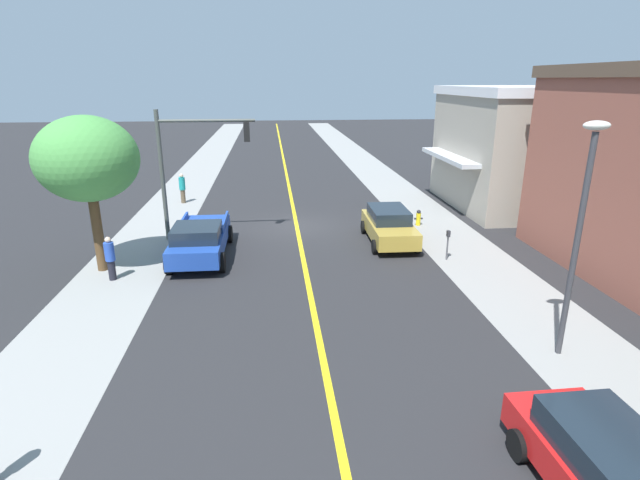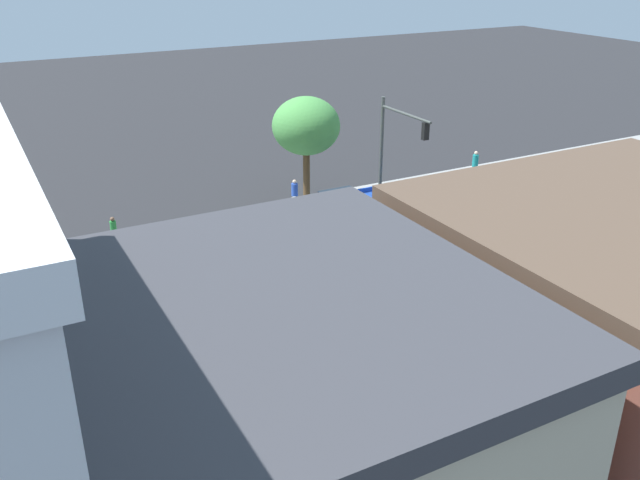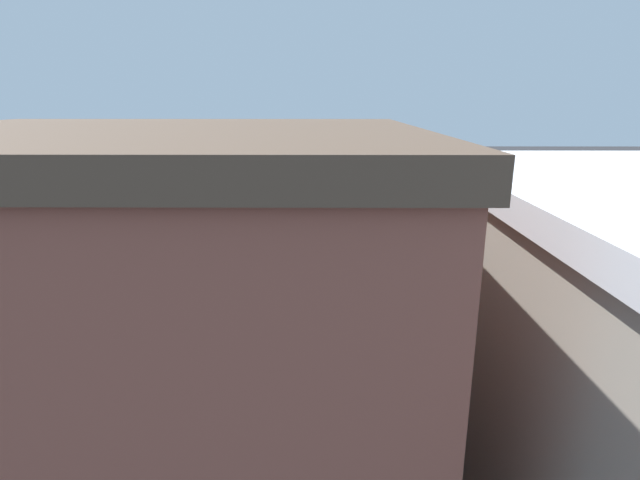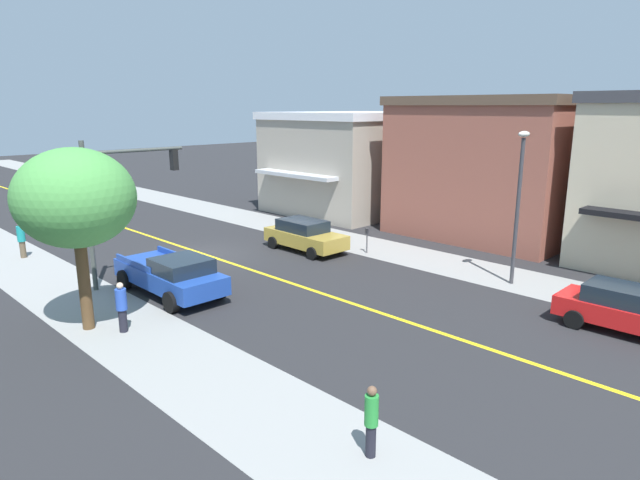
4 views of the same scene
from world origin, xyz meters
name	(u,v)px [view 1 (image 1 of 4)]	position (x,y,z in m)	size (l,w,h in m)	color
ground_plane	(297,226)	(0.00, 0.00, 0.00)	(140.00, 140.00, 0.00)	#262628
sidewalk_left	(431,222)	(-7.24, 0.00, 0.00)	(3.48, 126.00, 0.01)	gray
sidewalk_right	(155,230)	(7.24, 0.00, 0.00)	(3.48, 126.00, 0.01)	gray
road_centerline_stripe	(297,226)	(0.00, 0.00, 0.00)	(0.20, 126.00, 0.00)	yellow
brick_apartment_block	(545,147)	(-14.87, -3.09, 3.48)	(11.81, 9.35, 6.94)	#A39989
street_tree_left_near	(87,160)	(8.11, 5.37, 4.44)	(3.78, 3.78, 6.07)	brown
fire_hydrant	(418,218)	(-6.36, 0.46, 0.41)	(0.44, 0.24, 0.84)	yellow
parking_meter	(448,241)	(-6.06, 5.65, 0.86)	(0.12, 0.18, 1.29)	#4C4C51
traffic_light_mast	(191,155)	(4.89, 1.58, 3.99)	(4.44, 0.32, 6.04)	#474C47
street_lamp	(581,217)	(-6.61, 13.22, 3.94)	(0.70, 0.36, 6.36)	#38383D
red_sedan_left_curb	(616,479)	(-4.44, 18.45, 0.81)	(2.07, 4.77, 1.55)	red
gold_sedan_left_curb	(389,225)	(-4.16, 3.04, 0.83)	(2.18, 4.64, 1.60)	#B29338
blue_pickup_truck	(200,239)	(4.34, 4.35, 0.86)	(2.35, 5.54, 1.66)	#1E429E
pedestrian_blue_shirt	(110,257)	(7.41, 6.48, 0.90)	(0.36, 0.36, 1.72)	black
pedestrian_teal_shirt	(182,188)	(6.71, -5.81, 0.97)	(0.37, 0.37, 1.83)	brown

